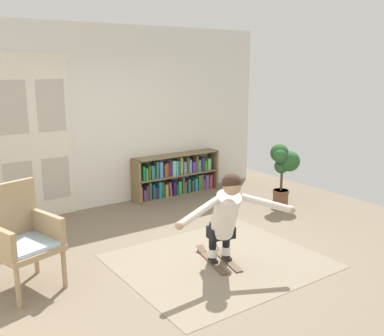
# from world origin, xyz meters

# --- Properties ---
(ground_plane) EXTENTS (7.20, 7.20, 0.00)m
(ground_plane) POSITION_xyz_m (0.00, 0.00, 0.00)
(ground_plane) COLOR #716350
(back_wall) EXTENTS (6.00, 0.10, 2.90)m
(back_wall) POSITION_xyz_m (0.00, 2.60, 1.45)
(back_wall) COLOR silver
(back_wall) RESTS_ON ground
(double_door) EXTENTS (1.22, 0.05, 2.45)m
(double_door) POSITION_xyz_m (-1.19, 2.54, 1.23)
(double_door) COLOR silver
(double_door) RESTS_ON ground
(rug) EXTENTS (2.30, 1.98, 0.01)m
(rug) POSITION_xyz_m (0.08, -0.23, 0.00)
(rug) COLOR gray
(rug) RESTS_ON ground
(bookshelf) EXTENTS (1.67, 0.30, 0.74)m
(bookshelf) POSITION_xyz_m (1.17, 2.39, 0.34)
(bookshelf) COLOR olive
(bookshelf) RESTS_ON ground
(wicker_chair) EXTENTS (0.74, 0.74, 1.10)m
(wicker_chair) POSITION_xyz_m (-1.97, 0.46, 0.58)
(wicker_chair) COLOR #9D825E
(wicker_chair) RESTS_ON ground
(potted_plant) EXTENTS (0.47, 0.43, 1.03)m
(potted_plant) POSITION_xyz_m (2.26, 0.86, 0.67)
(potted_plant) COLOR brown
(potted_plant) RESTS_ON ground
(skis_pair) EXTENTS (0.43, 0.79, 0.07)m
(skis_pair) POSITION_xyz_m (0.09, -0.20, 0.02)
(skis_pair) COLOR brown
(skis_pair) RESTS_ON rug
(person_skier) EXTENTS (1.40, 0.77, 1.07)m
(person_skier) POSITION_xyz_m (0.05, -0.39, 0.65)
(person_skier) COLOR white
(person_skier) RESTS_ON skis_pair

